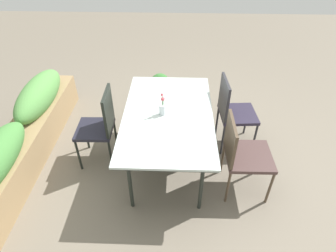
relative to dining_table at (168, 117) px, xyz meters
name	(u,v)px	position (x,y,z in m)	size (l,w,h in m)	color
ground_plane	(171,157)	(0.06, -0.04, -0.70)	(12.00, 12.00, 0.00)	#756B5B
dining_table	(168,117)	(0.00, 0.00, 0.00)	(1.67, 1.00, 0.74)	silver
chair_near_left	(242,152)	(-0.38, -0.79, -0.15)	(0.49, 0.49, 0.93)	#483331
chair_far_side	(101,124)	(0.02, 0.79, -0.14)	(0.43, 0.43, 0.99)	#21212D
chair_near_right	(232,109)	(0.37, -0.79, -0.14)	(0.48, 0.48, 0.97)	#292336
flower_vase	(162,108)	(-0.01, 0.06, 0.13)	(0.07, 0.07, 0.27)	silver
planter_box	(24,135)	(0.03, 1.77, -0.34)	(2.75, 0.44, 0.76)	#9E7F56
potted_plant	(160,88)	(1.37, 0.17, -0.44)	(0.31, 0.31, 0.49)	gray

